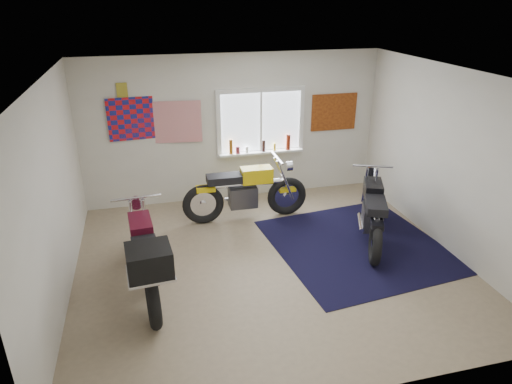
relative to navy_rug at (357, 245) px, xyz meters
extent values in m
plane|color=#9E896B|center=(-1.47, -0.15, -0.01)|extent=(5.50, 5.50, 0.00)
plane|color=white|center=(-1.47, -0.15, 2.69)|extent=(5.50, 5.50, 0.00)
plane|color=silver|center=(-1.47, 2.35, 1.34)|extent=(5.50, 0.00, 5.50)
plane|color=silver|center=(-1.47, -2.65, 1.34)|extent=(5.50, 0.00, 5.50)
plane|color=silver|center=(-4.22, -0.15, 1.34)|extent=(0.00, 5.00, 5.00)
plane|color=silver|center=(1.28, -0.15, 1.34)|extent=(0.00, 5.00, 5.00)
cube|color=black|center=(0.00, 0.00, 0.00)|extent=(2.77, 2.86, 0.01)
cube|color=white|center=(-0.97, 2.33, 1.44)|extent=(1.50, 0.02, 1.10)
cube|color=white|center=(-0.97, 2.32, 2.03)|extent=(1.66, 0.06, 0.08)
cube|color=white|center=(-0.97, 2.32, 0.85)|extent=(1.66, 0.06, 0.08)
cube|color=white|center=(-1.76, 2.32, 1.44)|extent=(0.08, 0.06, 1.10)
cube|color=white|center=(-0.18, 2.32, 1.44)|extent=(0.08, 0.06, 1.10)
cube|color=white|center=(-0.97, 2.32, 1.44)|extent=(0.04, 0.06, 1.10)
cube|color=white|center=(-0.97, 2.26, 0.87)|extent=(1.60, 0.16, 0.04)
cylinder|color=#8C4D14|center=(-1.56, 2.25, 1.03)|extent=(0.07, 0.07, 0.28)
cylinder|color=white|center=(-1.25, 2.25, 0.95)|extent=(0.06, 0.06, 0.12)
cylinder|color=black|center=(-0.93, 2.25, 1.00)|extent=(0.06, 0.06, 0.22)
cylinder|color=gold|center=(-0.71, 2.25, 0.96)|extent=(0.05, 0.05, 0.14)
cylinder|color=maroon|center=(-0.45, 2.25, 1.04)|extent=(0.09, 0.09, 0.30)
cylinder|color=maroon|center=(-1.43, 2.25, 0.96)|extent=(0.08, 0.08, 0.13)
plane|color=red|center=(-3.17, 2.33, 1.64)|extent=(1.00, 0.07, 1.00)
plane|color=red|center=(-2.52, 2.31, 1.54)|extent=(0.90, 0.09, 0.90)
cube|color=olive|center=(-3.37, 2.33, 2.14)|extent=(0.18, 0.02, 0.24)
cube|color=#A54C14|center=(0.48, 2.33, 1.54)|extent=(0.90, 0.03, 0.70)
torus|color=black|center=(-0.74, 1.34, 0.34)|extent=(0.71, 0.14, 0.71)
torus|color=black|center=(-2.22, 1.35, 0.34)|extent=(0.71, 0.14, 0.71)
cylinder|color=silver|center=(-0.74, 1.34, 0.34)|extent=(0.12, 0.11, 0.12)
cylinder|color=silver|center=(-2.22, 1.35, 0.34)|extent=(0.12, 0.11, 0.12)
cylinder|color=silver|center=(-1.48, 1.35, 0.65)|extent=(1.33, 0.11, 0.10)
cube|color=#333336|center=(-1.54, 1.35, 0.42)|extent=(0.48, 0.30, 0.36)
cylinder|color=silver|center=(-1.54, 1.52, 0.31)|extent=(0.58, 0.08, 0.07)
cube|color=#E1BE0B|center=(-1.29, 1.35, 0.80)|extent=(0.53, 0.28, 0.25)
cube|color=black|center=(-1.85, 1.35, 0.78)|extent=(0.58, 0.30, 0.13)
cube|color=#E1BE0B|center=(-2.17, 1.35, 0.63)|extent=(0.32, 0.17, 0.08)
cube|color=#E1BE0B|center=(-0.74, 1.34, 0.47)|extent=(0.30, 0.15, 0.05)
cylinder|color=silver|center=(-0.93, 1.34, 1.07)|extent=(0.04, 0.66, 0.04)
cylinder|color=silver|center=(-0.72, 1.34, 0.90)|extent=(0.11, 0.17, 0.17)
torus|color=black|center=(0.56, 0.82, 0.31)|extent=(0.37, 0.65, 0.65)
torus|color=black|center=(0.00, -0.52, 0.31)|extent=(0.37, 0.65, 0.65)
cylinder|color=silver|center=(0.56, 0.82, 0.31)|extent=(0.14, 0.14, 0.11)
cylinder|color=silver|center=(0.00, -0.52, 0.31)|extent=(0.14, 0.14, 0.11)
cylinder|color=silver|center=(0.28, 0.15, 0.64)|extent=(0.58, 1.24, 0.09)
cube|color=#333336|center=(0.26, 0.10, 0.41)|extent=(0.45, 0.54, 0.35)
cylinder|color=silver|center=(0.11, 0.16, 0.30)|extent=(0.28, 0.55, 0.07)
cube|color=black|center=(0.35, 0.32, 0.78)|extent=(0.45, 0.58, 0.25)
cube|color=black|center=(0.14, -0.19, 0.76)|extent=(0.48, 0.64, 0.12)
cube|color=black|center=(0.02, -0.47, 0.61)|extent=(0.27, 0.35, 0.08)
cube|color=black|center=(0.56, 0.82, 0.44)|extent=(0.24, 0.32, 0.05)
cylinder|color=silver|center=(0.48, 0.64, 1.05)|extent=(0.61, 0.28, 0.04)
cylinder|color=silver|center=(0.56, 0.84, 0.88)|extent=(0.19, 0.16, 0.17)
torus|color=black|center=(-3.28, 0.38, 0.34)|extent=(0.20, 0.71, 0.70)
torus|color=black|center=(-3.16, -1.12, 0.34)|extent=(0.20, 0.71, 0.70)
cylinder|color=silver|center=(-3.28, 0.38, 0.34)|extent=(0.12, 0.13, 0.12)
cylinder|color=silver|center=(-3.16, -1.12, 0.34)|extent=(0.12, 0.13, 0.12)
cylinder|color=silver|center=(-3.22, -0.37, 0.66)|extent=(0.20, 1.36, 0.10)
cube|color=#333336|center=(-3.22, -0.42, 0.42)|extent=(0.34, 0.51, 0.37)
cylinder|color=silver|center=(-3.39, -0.44, 0.32)|extent=(0.12, 0.60, 0.08)
cube|color=#460B1A|center=(-3.24, -0.18, 0.81)|extent=(0.32, 0.56, 0.26)
cube|color=black|center=(-3.19, -0.75, 0.79)|extent=(0.35, 0.61, 0.13)
cube|color=#460B1A|center=(-3.17, -1.07, 0.64)|extent=(0.20, 0.34, 0.09)
cube|color=#460B1A|center=(-3.28, 0.38, 0.47)|extent=(0.17, 0.31, 0.05)
cylinder|color=silver|center=(-3.27, 0.19, 1.09)|extent=(0.67, 0.09, 0.04)
cylinder|color=silver|center=(-3.28, 0.40, 0.92)|extent=(0.18, 0.12, 0.17)
cube|color=black|center=(-3.15, -1.23, 0.94)|extent=(0.52, 0.49, 0.32)
camera|label=1|loc=(-3.05, -5.65, 3.62)|focal=32.00mm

